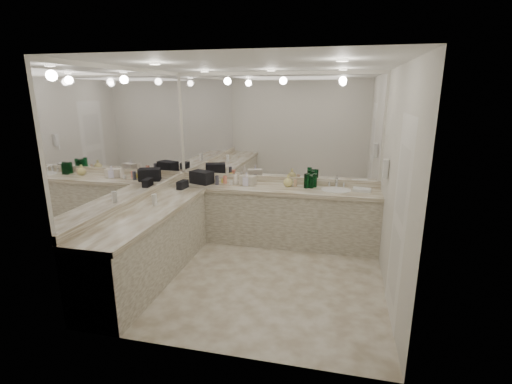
% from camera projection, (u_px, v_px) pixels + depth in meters
% --- Properties ---
extents(floor, '(3.20, 3.20, 0.00)m').
position_uv_depth(floor, '(255.00, 276.00, 4.78)').
color(floor, beige).
rests_on(floor, ground).
extents(ceiling, '(3.20, 3.20, 0.00)m').
position_uv_depth(ceiling, '(255.00, 64.00, 4.10)').
color(ceiling, white).
rests_on(ceiling, floor).
extents(wall_back, '(3.20, 0.02, 2.60)m').
position_uv_depth(wall_back, '(277.00, 158.00, 5.85)').
color(wall_back, beige).
rests_on(wall_back, floor).
extents(wall_left, '(0.02, 3.00, 2.60)m').
position_uv_depth(wall_left, '(135.00, 172.00, 4.79)').
color(wall_left, beige).
rests_on(wall_left, floor).
extents(wall_right, '(0.02, 3.00, 2.60)m').
position_uv_depth(wall_right, '(396.00, 186.00, 4.09)').
color(wall_right, beige).
rests_on(wall_right, floor).
extents(vanity_back_base, '(3.20, 0.60, 0.84)m').
position_uv_depth(vanity_back_base, '(272.00, 216.00, 5.80)').
color(vanity_back_base, beige).
rests_on(vanity_back_base, floor).
extents(vanity_back_top, '(3.20, 0.64, 0.06)m').
position_uv_depth(vanity_back_top, '(273.00, 189.00, 5.67)').
color(vanity_back_top, beige).
rests_on(vanity_back_top, vanity_back_base).
extents(vanity_left_base, '(0.60, 2.40, 0.84)m').
position_uv_depth(vanity_left_base, '(149.00, 246.00, 4.67)').
color(vanity_left_base, beige).
rests_on(vanity_left_base, floor).
extents(vanity_left_top, '(0.64, 2.42, 0.06)m').
position_uv_depth(vanity_left_top, '(147.00, 212.00, 4.55)').
color(vanity_left_top, beige).
rests_on(vanity_left_top, vanity_left_base).
extents(backsplash_back, '(3.20, 0.04, 0.10)m').
position_uv_depth(backsplash_back, '(276.00, 179.00, 5.92)').
color(backsplash_back, beige).
rests_on(backsplash_back, vanity_back_top).
extents(backsplash_left, '(0.04, 3.00, 0.10)m').
position_uv_depth(backsplash_left, '(138.00, 198.00, 4.88)').
color(backsplash_left, beige).
rests_on(backsplash_left, vanity_left_top).
extents(mirror_back, '(3.12, 0.01, 1.55)m').
position_uv_depth(mirror_back, '(277.00, 127.00, 5.72)').
color(mirror_back, white).
rests_on(mirror_back, wall_back).
extents(mirror_left, '(0.01, 2.92, 1.55)m').
position_uv_depth(mirror_left, '(132.00, 135.00, 4.66)').
color(mirror_left, white).
rests_on(mirror_left, wall_left).
extents(sink, '(0.44, 0.44, 0.03)m').
position_uv_depth(sink, '(336.00, 191.00, 5.47)').
color(sink, white).
rests_on(sink, vanity_back_top).
extents(faucet, '(0.24, 0.16, 0.14)m').
position_uv_depth(faucet, '(337.00, 182.00, 5.65)').
color(faucet, silver).
rests_on(faucet, vanity_back_top).
extents(wall_phone, '(0.06, 0.10, 0.24)m').
position_uv_depth(wall_phone, '(385.00, 169.00, 4.75)').
color(wall_phone, white).
rests_on(wall_phone, wall_right).
extents(door, '(0.02, 0.82, 2.10)m').
position_uv_depth(door, '(398.00, 222.00, 3.69)').
color(door, white).
rests_on(door, wall_right).
extents(black_toiletry_bag, '(0.39, 0.31, 0.19)m').
position_uv_depth(black_toiletry_bag, '(202.00, 177.00, 5.85)').
color(black_toiletry_bag, black).
rests_on(black_toiletry_bag, vanity_back_top).
extents(black_bag_spill, '(0.12, 0.22, 0.12)m').
position_uv_depth(black_bag_spill, '(183.00, 185.00, 5.55)').
color(black_bag_spill, black).
rests_on(black_bag_spill, vanity_left_top).
extents(cream_cosmetic_case, '(0.27, 0.20, 0.14)m').
position_uv_depth(cream_cosmetic_case, '(248.00, 180.00, 5.78)').
color(cream_cosmetic_case, beige).
rests_on(cream_cosmetic_case, vanity_back_top).
extents(hand_towel, '(0.27, 0.20, 0.04)m').
position_uv_depth(hand_towel, '(362.00, 190.00, 5.41)').
color(hand_towel, white).
rests_on(hand_towel, vanity_back_top).
extents(lotion_left, '(0.06, 0.06, 0.15)m').
position_uv_depth(lotion_left, '(155.00, 199.00, 4.73)').
color(lotion_left, white).
rests_on(lotion_left, vanity_left_top).
extents(soap_bottle_a, '(0.10, 0.10, 0.20)m').
position_uv_depth(soap_bottle_a, '(236.00, 178.00, 5.78)').
color(soap_bottle_a, silver).
rests_on(soap_bottle_a, vanity_back_top).
extents(soap_bottle_b, '(0.11, 0.11, 0.20)m').
position_uv_depth(soap_bottle_b, '(246.00, 179.00, 5.72)').
color(soap_bottle_b, white).
rests_on(soap_bottle_b, vanity_back_top).
extents(soap_bottle_c, '(0.18, 0.18, 0.19)m').
position_uv_depth(soap_bottle_c, '(288.00, 181.00, 5.66)').
color(soap_bottle_c, '#DBCD78').
rests_on(soap_bottle_c, vanity_back_top).
extents(green_bottle_0, '(0.07, 0.07, 0.22)m').
position_uv_depth(green_bottle_0, '(306.00, 181.00, 5.57)').
color(green_bottle_0, '#0A5022').
rests_on(green_bottle_0, vanity_back_top).
extents(green_bottle_1, '(0.07, 0.07, 0.20)m').
position_uv_depth(green_bottle_1, '(308.00, 180.00, 5.68)').
color(green_bottle_1, '#0A5022').
rests_on(green_bottle_1, vanity_back_top).
extents(green_bottle_2, '(0.07, 0.07, 0.19)m').
position_uv_depth(green_bottle_2, '(311.00, 182.00, 5.57)').
color(green_bottle_2, '#0A5022').
rests_on(green_bottle_2, vanity_back_top).
extents(green_bottle_3, '(0.06, 0.06, 0.21)m').
position_uv_depth(green_bottle_3, '(315.00, 180.00, 5.63)').
color(green_bottle_3, '#0A5022').
rests_on(green_bottle_3, vanity_back_top).
extents(green_bottle_4, '(0.07, 0.07, 0.18)m').
position_uv_depth(green_bottle_4, '(311.00, 181.00, 5.68)').
color(green_bottle_4, '#0A5022').
rests_on(green_bottle_4, vanity_back_top).
extents(amenity_bottle_0, '(0.06, 0.06, 0.14)m').
position_uv_depth(amenity_bottle_0, '(217.00, 180.00, 5.78)').
color(amenity_bottle_0, '#3F3F4C').
rests_on(amenity_bottle_0, vanity_back_top).
extents(amenity_bottle_1, '(0.05, 0.05, 0.06)m').
position_uv_depth(amenity_bottle_1, '(231.00, 183.00, 5.78)').
color(amenity_bottle_1, white).
rests_on(amenity_bottle_1, vanity_back_top).
extents(amenity_bottle_2, '(0.06, 0.06, 0.12)m').
position_uv_depth(amenity_bottle_2, '(225.00, 180.00, 5.87)').
color(amenity_bottle_2, '#E57F66').
rests_on(amenity_bottle_2, vanity_back_top).
extents(amenity_bottle_3, '(0.06, 0.06, 0.07)m').
position_uv_depth(amenity_bottle_3, '(223.00, 181.00, 5.90)').
color(amenity_bottle_3, '#F2D84C').
rests_on(amenity_bottle_3, vanity_back_top).
extents(amenity_bottle_4, '(0.05, 0.05, 0.08)m').
position_uv_depth(amenity_bottle_4, '(251.00, 181.00, 5.87)').
color(amenity_bottle_4, '#3F3F4C').
rests_on(amenity_bottle_4, vanity_back_top).
extents(amenity_bottle_5, '(0.06, 0.06, 0.09)m').
position_uv_depth(amenity_bottle_5, '(250.00, 182.00, 5.76)').
color(amenity_bottle_5, '#F2D84C').
rests_on(amenity_bottle_5, vanity_back_top).
extents(amenity_bottle_6, '(0.05, 0.05, 0.11)m').
position_uv_depth(amenity_bottle_6, '(295.00, 183.00, 5.68)').
color(amenity_bottle_6, '#E0B28C').
rests_on(amenity_bottle_6, vanity_back_top).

